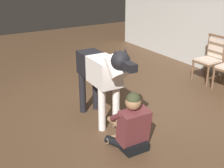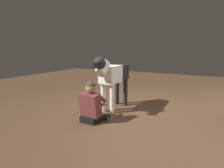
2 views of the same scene
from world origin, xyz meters
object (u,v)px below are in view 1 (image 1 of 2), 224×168
(dining_chair_left_of_pair, at_px, (211,56))
(hot_dog_on_plate, at_px, (122,137))
(large_dog, at_px, (102,72))
(person_sitting_on_floor, at_px, (131,126))

(dining_chair_left_of_pair, bearing_deg, hot_dog_on_plate, -71.86)
(large_dog, bearing_deg, dining_chair_left_of_pair, 97.39)
(hot_dog_on_plate, bearing_deg, person_sitting_on_floor, -1.68)
(dining_chair_left_of_pair, relative_size, hot_dog_on_plate, 4.29)
(dining_chair_left_of_pair, bearing_deg, large_dog, -82.61)
(hot_dog_on_plate, bearing_deg, dining_chair_left_of_pair, 108.14)
(dining_chair_left_of_pair, xyz_separation_m, person_sitting_on_floor, (1.19, -2.90, -0.20))
(dining_chair_left_of_pair, bearing_deg, person_sitting_on_floor, -67.62)
(person_sitting_on_floor, bearing_deg, large_dog, 178.32)
(large_dog, height_order, hot_dog_on_plate, large_dog)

